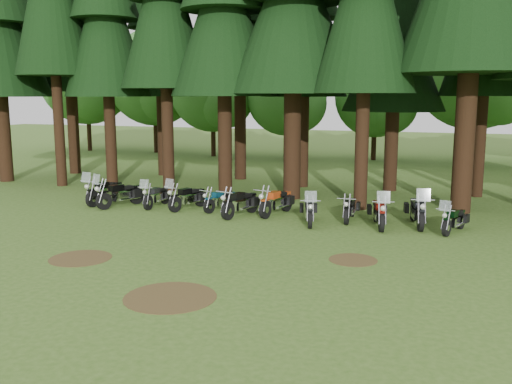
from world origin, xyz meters
TOP-DOWN VIEW (x-y plane):
  - ground at (0.00, 0.00)m, footprint 120.00×120.00m
  - pine_back_1 at (-9.26, 14.35)m, footprint 4.52×4.52m
  - pine_back_4 at (4.04, 13.25)m, footprint 4.94×4.94m
  - decid_0 at (-22.10, 25.26)m, footprint 8.00×7.78m
  - decid_1 at (-15.99, 25.76)m, footprint 7.91×7.69m
  - decid_2 at (-10.43, 24.78)m, footprint 6.72×6.53m
  - decid_3 at (-4.71, 25.13)m, footprint 6.12×5.95m
  - decid_4 at (1.58, 26.32)m, footprint 5.93×5.76m
  - decid_5 at (8.29, 25.71)m, footprint 8.45×8.21m
  - dirt_patch_0 at (-3.00, -2.00)m, footprint 1.80×1.80m
  - dirt_patch_1 at (4.50, 0.50)m, footprint 1.40×1.40m
  - dirt_patch_2 at (1.00, -4.00)m, footprint 2.20×2.20m
  - motorcycle_0 at (-7.21, 5.43)m, footprint 0.57×2.44m
  - motorcycle_1 at (-6.21, 5.06)m, footprint 1.16×2.35m
  - motorcycle_2 at (-4.75, 5.55)m, footprint 0.39×2.08m
  - motorcycle_3 at (-3.28, 5.54)m, footprint 0.92×2.21m
  - motorcycle_4 at (-1.89, 5.74)m, footprint 0.71×1.92m
  - motorcycle_5 at (-0.73, 5.02)m, footprint 0.71×2.29m
  - motorcycle_6 at (0.52, 5.71)m, footprint 0.66×2.34m
  - motorcycle_7 at (2.13, 4.63)m, footprint 0.91×2.20m
  - motorcycle_8 at (3.43, 5.70)m, footprint 0.33×2.09m
  - motorcycle_9 at (4.61, 4.99)m, footprint 0.86×2.36m
  - motorcycle_10 at (5.90, 5.58)m, footprint 0.84×2.49m
  - motorcycle_11 at (7.17, 4.97)m, footprint 0.89×1.98m

SIDE VIEW (x-z plane):
  - ground at x=0.00m, z-range 0.00..0.00m
  - dirt_patch_0 at x=-3.00m, z-range 0.00..0.01m
  - dirt_patch_1 at x=4.50m, z-range 0.00..0.01m
  - dirt_patch_2 at x=1.00m, z-range 0.00..0.01m
  - motorcycle_4 at x=-1.89m, z-range 0.01..0.81m
  - motorcycle_11 at x=7.17m, z-range -0.21..1.06m
  - motorcycle_8 at x=3.43m, z-range 0.01..0.86m
  - motorcycle_2 at x=-4.75m, z-range -0.22..1.10m
  - motorcycle_7 at x=2.13m, z-range -0.23..1.17m
  - motorcycle_3 at x=-3.28m, z-range -0.23..1.17m
  - motorcycle_5 at x=-0.73m, z-range 0.01..0.96m
  - motorcycle_6 at x=0.52m, z-range 0.01..0.97m
  - motorcycle_9 at x=4.61m, z-range -0.25..1.24m
  - motorcycle_1 at x=-6.21m, z-range -0.25..1.27m
  - motorcycle_0 at x=-7.21m, z-range -0.25..1.28m
  - motorcycle_10 at x=5.90m, z-range -0.26..1.31m
  - decid_4 at x=1.58m, z-range 0.67..8.07m
  - decid_3 at x=-4.71m, z-range 0.69..8.34m
  - decid_2 at x=-10.43m, z-range 0.76..9.15m
  - decid_1 at x=-15.99m, z-range 0.89..10.77m
  - decid_0 at x=-22.10m, z-range 0.90..10.90m
  - decid_5 at x=8.29m, z-range 0.95..11.51m
  - pine_back_4 at x=4.04m, z-range 1.36..15.14m
  - pine_back_1 at x=-9.26m, z-range 1.60..17.82m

